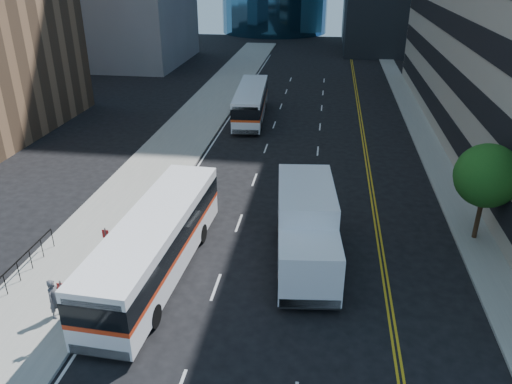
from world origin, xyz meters
TOP-DOWN VIEW (x-y plane):
  - ground at (0.00, 0.00)m, footprint 160.00×160.00m
  - sidewalk_west at (-10.50, 25.00)m, footprint 5.00×90.00m
  - sidewalk_east at (9.00, 25.00)m, footprint 2.00×90.00m
  - street_tree at (9.00, 8.00)m, footprint 3.20×3.20m
  - bus_front at (-6.36, 2.69)m, footprint 3.13×11.90m
  - bus_rear at (-5.81, 27.62)m, footprint 3.09×11.04m
  - box_truck at (0.35, 4.51)m, footprint 3.38×7.87m
  - pedestrian at (-9.42, -1.03)m, footprint 0.55×0.71m

SIDE VIEW (x-z plane):
  - ground at x=0.00m, z-range 0.00..0.00m
  - sidewalk_west at x=-10.50m, z-range 0.00..0.15m
  - sidewalk_east at x=9.00m, z-range 0.00..0.15m
  - pedestrian at x=-9.42m, z-range 0.15..1.89m
  - bus_rear at x=-5.81m, z-range 0.13..2.94m
  - bus_front at x=-6.36m, z-range 0.14..3.18m
  - box_truck at x=0.35m, z-range 0.10..3.75m
  - street_tree at x=9.00m, z-range 1.09..6.19m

